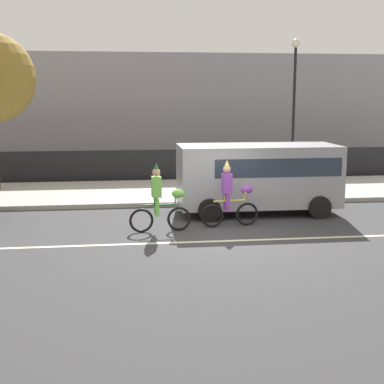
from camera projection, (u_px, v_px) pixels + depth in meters
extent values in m
plane|color=#38383A|center=(224.00, 236.00, 14.30)|extent=(80.00, 80.00, 0.00)
cube|color=beige|center=(227.00, 241.00, 13.81)|extent=(36.00, 0.14, 0.01)
cube|color=#ADAAA3|center=(193.00, 191.00, 20.63)|extent=(60.00, 5.00, 0.15)
cube|color=black|center=(185.00, 165.00, 23.35)|extent=(40.00, 0.08, 1.40)
cube|color=#99939E|center=(140.00, 109.00, 31.15)|extent=(28.00, 8.00, 5.87)
torus|color=black|center=(179.00, 219.00, 14.82)|extent=(0.67, 0.13, 0.67)
torus|color=black|center=(141.00, 221.00, 14.61)|extent=(0.67, 0.13, 0.67)
cylinder|color=#266626|center=(160.00, 205.00, 14.64)|extent=(0.97, 0.13, 0.05)
cylinder|color=#266626|center=(155.00, 202.00, 14.60)|extent=(0.04, 0.04, 0.18)
cylinder|color=#266626|center=(175.00, 200.00, 14.71)|extent=(0.04, 0.04, 0.23)
cylinder|color=#266626|center=(175.00, 196.00, 14.69)|extent=(0.07, 0.50, 0.03)
ellipsoid|color=#72CC4C|center=(178.00, 194.00, 14.69)|extent=(0.38, 0.23, 0.24)
cube|color=#72CC4C|center=(156.00, 187.00, 14.53)|extent=(0.27, 0.34, 0.56)
sphere|color=tan|center=(156.00, 172.00, 14.46)|extent=(0.22, 0.22, 0.22)
cone|color=#266626|center=(156.00, 166.00, 14.43)|extent=(0.14, 0.14, 0.16)
cylinder|color=#72CC4C|center=(157.00, 208.00, 14.49)|extent=(0.11, 0.11, 0.48)
cylinder|color=#72CC4C|center=(156.00, 206.00, 14.76)|extent=(0.11, 0.11, 0.48)
torus|color=black|center=(247.00, 214.00, 15.43)|extent=(0.67, 0.15, 0.67)
torus|color=black|center=(212.00, 216.00, 15.18)|extent=(0.67, 0.15, 0.67)
cylinder|color=#E5D84C|center=(230.00, 201.00, 15.23)|extent=(0.97, 0.16, 0.05)
cylinder|color=#E5D84C|center=(225.00, 198.00, 15.18)|extent=(0.04, 0.04, 0.18)
cylinder|color=#E5D84C|center=(244.00, 196.00, 15.31)|extent=(0.04, 0.04, 0.23)
cylinder|color=#E5D84C|center=(244.00, 192.00, 15.29)|extent=(0.09, 0.50, 0.03)
ellipsoid|color=purple|center=(247.00, 190.00, 15.30)|extent=(0.38, 0.24, 0.24)
cube|color=purple|center=(227.00, 183.00, 15.12)|extent=(0.28, 0.35, 0.56)
sphere|color=tan|center=(227.00, 169.00, 15.05)|extent=(0.22, 0.22, 0.22)
cone|color=#E5D84C|center=(227.00, 163.00, 15.02)|extent=(0.14, 0.14, 0.16)
cylinder|color=purple|center=(228.00, 203.00, 15.08)|extent=(0.11, 0.11, 0.48)
cylinder|color=purple|center=(225.00, 201.00, 15.35)|extent=(0.11, 0.11, 0.48)
cube|color=#99999E|center=(258.00, 175.00, 16.91)|extent=(5.00, 2.00, 1.90)
cube|color=#283342|center=(270.00, 164.00, 16.90)|extent=(3.90, 2.02, 0.56)
cylinder|color=black|center=(319.00, 207.00, 16.30)|extent=(0.70, 0.22, 0.70)
cylinder|color=black|center=(298.00, 195.00, 18.25)|extent=(0.70, 0.22, 0.70)
cylinder|color=black|center=(209.00, 210.00, 15.88)|extent=(0.70, 0.22, 0.70)
cylinder|color=black|center=(200.00, 198.00, 17.84)|extent=(0.70, 0.22, 0.70)
cylinder|color=black|center=(294.00, 115.00, 22.49)|extent=(0.12, 0.12, 5.50)
sphere|color=#EAEACC|center=(296.00, 43.00, 21.97)|extent=(0.36, 0.36, 0.36)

